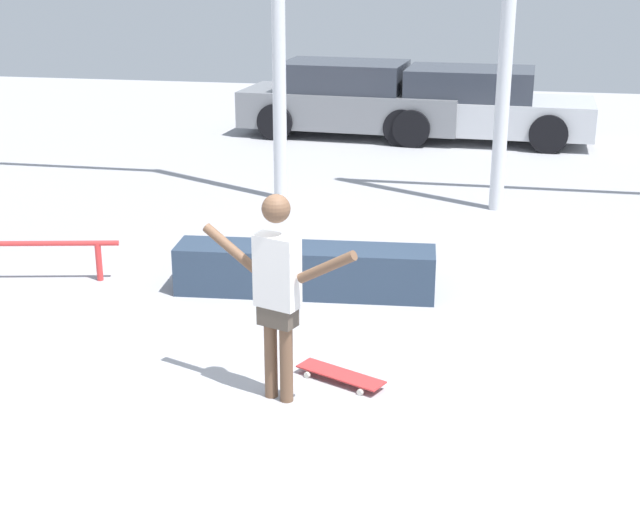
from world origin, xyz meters
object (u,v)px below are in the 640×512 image
skateboard (341,375)px  grind_rail (1,249)px  skateboarder (277,286)px  parked_car_silver (475,106)px  parked_car_grey (350,100)px  grind_box (305,270)px

skateboard → grind_rail: bearing=-178.0°
skateboarder → skateboard: skateboarder is taller
grind_rail → parked_car_silver: (4.94, 9.05, 0.31)m
skateboard → parked_car_grey: size_ratio=0.18×
skateboarder → parked_car_silver: skateboarder is taller
grind_box → parked_car_silver: bearing=80.1°
grind_rail → grind_box: bearing=4.8°
skateboard → parked_car_silver: parked_car_silver is taller
skateboard → parked_car_silver: bearing=110.5°
skateboarder → grind_rail: bearing=170.2°
grind_box → grind_rail: size_ratio=1.08×
skateboarder → skateboard: (0.45, 0.40, -0.93)m
grind_box → skateboarder: bearing=-83.1°
skateboarder → grind_box: (-0.29, 2.41, -0.74)m
skateboard → parked_car_grey: parked_car_grey is taller
parked_car_grey → parked_car_silver: 2.48m
parked_car_grey → parked_car_silver: size_ratio=1.01×
grind_box → grind_rail: 3.42m
grind_rail → parked_car_grey: size_ratio=0.58×
skateboard → grind_rail: 4.50m
skateboard → grind_rail: (-4.14, 1.73, 0.31)m
skateboarder → parked_car_silver: 11.25m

